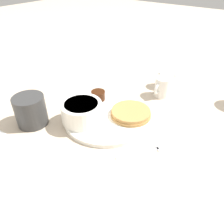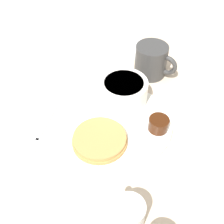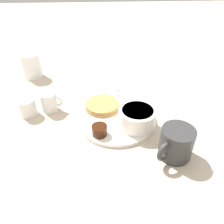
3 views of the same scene
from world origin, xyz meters
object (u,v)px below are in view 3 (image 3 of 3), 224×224
object	(u,v)px
creamer_pitcher_far	(27,107)
creamer_pitcher_near	(49,102)
bowl	(137,117)
coffee_mug	(176,143)
plate	(116,119)
second_mug	(32,65)
fork	(122,92)

from	to	relation	value
creamer_pitcher_far	creamer_pitcher_near	bearing A→B (deg)	-73.71
bowl	coffee_mug	bearing A→B (deg)	-145.16
plate	second_mug	xyz separation A→B (m)	(0.33, 0.33, 0.04)
plate	bowl	bearing A→B (deg)	-125.08
bowl	second_mug	xyz separation A→B (m)	(0.37, 0.39, 0.01)
plate	coffee_mug	bearing A→B (deg)	-138.44
bowl	second_mug	bearing A→B (deg)	46.75
fork	second_mug	bearing A→B (deg)	66.88
creamer_pitcher_near	creamer_pitcher_far	distance (m)	0.07
coffee_mug	second_mug	bearing A→B (deg)	44.26
plate	creamer_pitcher_near	world-z (taller)	creamer_pitcher_near
bowl	creamer_pitcher_far	xyz separation A→B (m)	(0.09, 0.35, -0.01)
creamer_pitcher_near	bowl	bearing A→B (deg)	-111.63
coffee_mug	creamer_pitcher_far	distance (m)	0.48
creamer_pitcher_near	creamer_pitcher_far	world-z (taller)	creamer_pitcher_near
second_mug	bowl	bearing A→B (deg)	-133.25
coffee_mug	fork	size ratio (longest dim) A/B	0.83
plate	fork	world-z (taller)	plate
creamer_pitcher_near	second_mug	bearing A→B (deg)	23.68
fork	creamer_pitcher_far	bearing A→B (deg)	110.20
creamer_pitcher_near	fork	xyz separation A→B (m)	(0.10, -0.26, -0.03)
bowl	creamer_pitcher_near	bearing A→B (deg)	68.37
coffee_mug	fork	distance (m)	0.35
plate	bowl	xyz separation A→B (m)	(-0.04, -0.06, 0.04)
creamer_pitcher_near	coffee_mug	bearing A→B (deg)	-122.30
plate	fork	xyz separation A→B (m)	(0.17, -0.04, -0.00)
bowl	creamer_pitcher_far	bearing A→B (deg)	75.33
bowl	fork	bearing A→B (deg)	5.73
coffee_mug	bowl	bearing A→B (deg)	34.84
bowl	coffee_mug	distance (m)	0.14
creamer_pitcher_near	fork	size ratio (longest dim) A/B	0.63
bowl	fork	xyz separation A→B (m)	(0.21, 0.02, -0.04)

